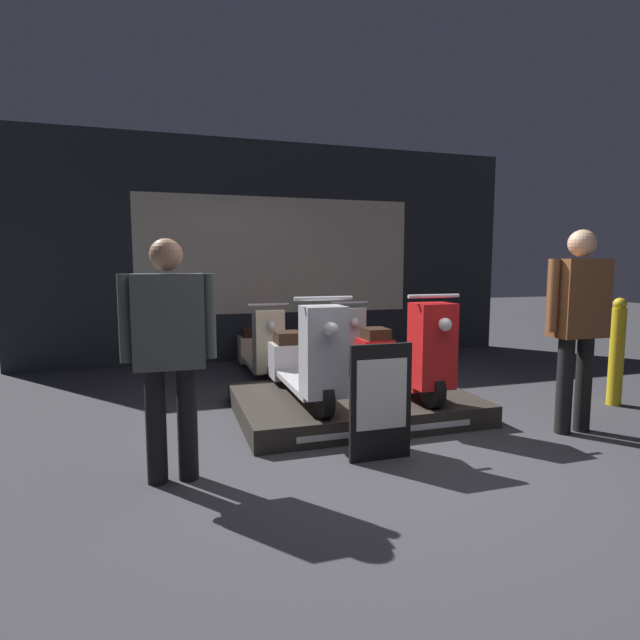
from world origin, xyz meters
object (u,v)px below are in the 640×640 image
at_px(scooter_display_left, 305,360).
at_px(person_left_browsing, 169,341).
at_px(person_right_browsing, 578,314).
at_px(scooter_backrow_0, 260,348).
at_px(scooter_display_right, 404,354).
at_px(price_sign_board, 381,402).
at_px(scooter_backrow_1, 335,344).
at_px(street_bollard, 617,352).

xyz_separation_m(scooter_display_left, person_left_browsing, (-1.17, -0.96, 0.37)).
height_order(person_left_browsing, person_right_browsing, person_right_browsing).
bearing_deg(scooter_backrow_0, scooter_display_left, -88.25).
bearing_deg(person_left_browsing, scooter_display_right, 24.15).
bearing_deg(scooter_backrow_0, scooter_display_right, -61.74).
distance_m(scooter_display_right, person_left_browsing, 2.38).
bearing_deg(scooter_display_left, price_sign_board, -75.25).
distance_m(scooter_backrow_0, person_left_browsing, 3.15).
height_order(scooter_display_right, scooter_backrow_1, scooter_display_right).
relative_size(scooter_backrow_0, scooter_backrow_1, 1.00).
distance_m(scooter_display_right, scooter_backrow_1, 1.94).
bearing_deg(street_bollard, scooter_display_right, 168.81).
relative_size(scooter_backrow_0, price_sign_board, 1.92).
bearing_deg(person_right_browsing, scooter_display_right, 138.98).
height_order(scooter_backrow_1, price_sign_board, scooter_backrow_1).
bearing_deg(price_sign_board, person_left_browsing, 176.98).
xyz_separation_m(scooter_display_right, person_right_browsing, (1.11, -0.96, 0.45)).
height_order(scooter_display_right, street_bollard, scooter_display_right).
bearing_deg(scooter_display_left, scooter_backrow_0, 91.75).
relative_size(scooter_display_right, scooter_backrow_0, 1.00).
bearing_deg(scooter_display_left, person_right_browsing, -24.81).
height_order(scooter_backrow_0, person_left_browsing, person_left_browsing).
bearing_deg(person_left_browsing, street_bollard, 7.13).
bearing_deg(scooter_display_right, person_left_browsing, -155.85).
height_order(scooter_display_left, person_left_browsing, person_left_browsing).
xyz_separation_m(scooter_display_right, price_sign_board, (-0.70, -1.04, -0.13)).
bearing_deg(street_bollard, price_sign_board, -167.86).
relative_size(scooter_backrow_1, street_bollard, 1.51).
distance_m(scooter_display_left, price_sign_board, 1.08).
xyz_separation_m(scooter_display_left, person_right_browsing, (2.08, -0.96, 0.45)).
relative_size(scooter_display_left, person_left_browsing, 1.04).
xyz_separation_m(scooter_backrow_0, street_bollard, (3.19, -2.35, 0.17)).
relative_size(scooter_display_left, scooter_display_right, 1.00).
height_order(scooter_backrow_0, person_right_browsing, person_right_browsing).
bearing_deg(scooter_display_right, person_right_browsing, -41.02).
height_order(scooter_display_left, scooter_backrow_1, scooter_display_left).
distance_m(scooter_display_right, street_bollard, 2.19).
relative_size(scooter_backrow_0, street_bollard, 1.51).
distance_m(scooter_backrow_0, price_sign_board, 2.99).
bearing_deg(price_sign_board, scooter_backrow_1, 77.29).
relative_size(person_left_browsing, street_bollard, 1.45).
distance_m(scooter_backrow_0, scooter_backrow_1, 1.00).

